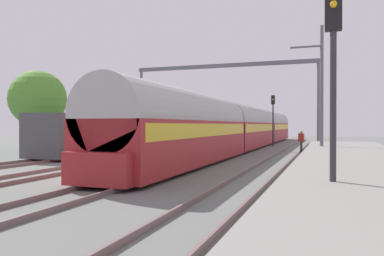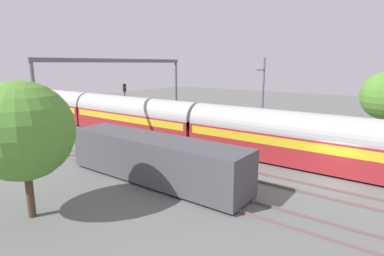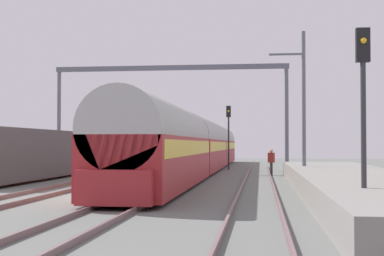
% 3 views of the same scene
% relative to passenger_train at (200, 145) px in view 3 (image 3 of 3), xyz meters
% --- Properties ---
extents(ground, '(120.00, 120.00, 0.00)m').
position_rel_passenger_train_xyz_m(ground, '(-2.16, -20.25, -1.97)').
color(ground, slate).
extents(track_west, '(1.51, 60.00, 0.16)m').
position_rel_passenger_train_xyz_m(track_west, '(-4.32, -20.25, -1.89)').
color(track_west, '#6F5556').
rests_on(track_west, ground).
extents(track_east, '(1.51, 60.00, 0.16)m').
position_rel_passenger_train_xyz_m(track_east, '(0.00, -20.25, -1.89)').
color(track_east, '#6F5556').
rests_on(track_east, ground).
extents(track_far_east, '(1.52, 60.00, 0.16)m').
position_rel_passenger_train_xyz_m(track_far_east, '(4.32, -20.25, -1.89)').
color(track_far_east, '#6F5556').
rests_on(track_far_east, ground).
extents(platform, '(4.40, 28.00, 0.90)m').
position_rel_passenger_train_xyz_m(platform, '(8.14, -18.25, -1.52)').
color(platform, gray).
rests_on(platform, ground).
extents(passenger_train, '(2.93, 49.20, 3.82)m').
position_rel_passenger_train_xyz_m(passenger_train, '(0.00, 0.00, 0.00)').
color(passenger_train, maroon).
rests_on(passenger_train, ground).
extents(freight_car, '(2.80, 13.00, 2.70)m').
position_rel_passenger_train_xyz_m(freight_car, '(-8.65, -10.89, -0.50)').
color(freight_car, '#47474C').
rests_on(freight_car, ground).
extents(person_crossing, '(0.46, 0.38, 1.73)m').
position_rel_passenger_train_xyz_m(person_crossing, '(5.14, -4.49, -0.94)').
color(person_crossing, '#303030').
rests_on(person_crossing, ground).
extents(railway_signal_near, '(0.36, 0.30, 5.12)m').
position_rel_passenger_train_xyz_m(railway_signal_near, '(7.16, -26.24, 1.30)').
color(railway_signal_near, '#2D2D33').
rests_on(railway_signal_near, ground).
extents(railway_signal_far, '(0.36, 0.30, 5.11)m').
position_rel_passenger_train_xyz_m(railway_signal_far, '(1.92, 3.59, 1.29)').
color(railway_signal_far, '#2D2D33').
rests_on(railway_signal_far, ground).
extents(catenary_gantry, '(17.37, 0.28, 7.86)m').
position_rel_passenger_train_xyz_m(catenary_gantry, '(-2.16, -0.51, 3.98)').
color(catenary_gantry, slate).
rests_on(catenary_gantry, ground).
extents(catenary_pole_east_mid, '(1.90, 0.20, 8.00)m').
position_rel_passenger_train_xyz_m(catenary_pole_east_mid, '(6.68, -11.42, 2.18)').
color(catenary_pole_east_mid, slate).
rests_on(catenary_pole_east_mid, ground).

